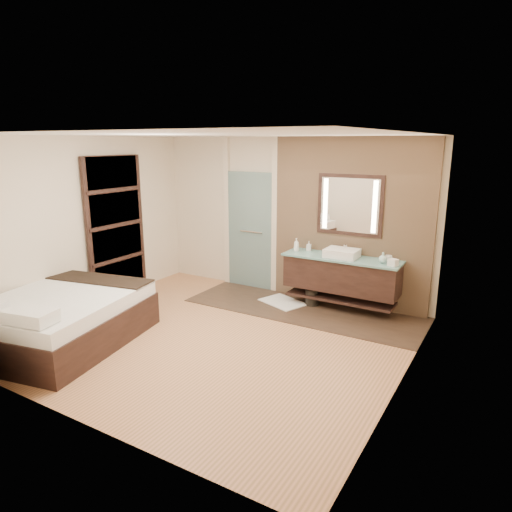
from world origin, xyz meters
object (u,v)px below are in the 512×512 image
Objects in this scene: vanity at (341,274)px; waste_bin at (312,297)px; mirror_unit at (350,205)px; bed at (61,319)px.

waste_bin is at bearing -171.51° from vanity.
mirror_unit is at bearing 33.93° from waste_bin.
bed is 8.48× the size of waste_bin.
vanity is 0.78× the size of bed.
vanity is at bearing -90.00° from mirror_unit.
vanity is 1.75× the size of mirror_unit.
vanity reaches higher than bed.
mirror_unit is 4.50m from bed.
bed is (-2.75, -3.08, -0.25)m from vanity.
mirror_unit reaches higher than waste_bin.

